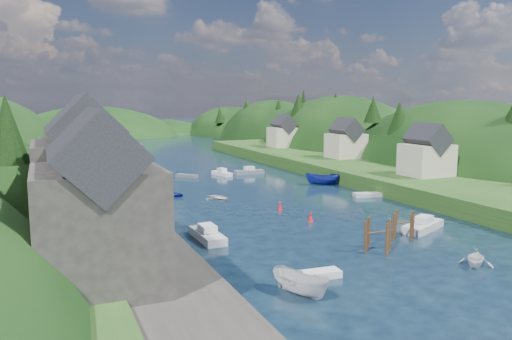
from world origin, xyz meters
name	(u,v)px	position (x,y,z in m)	size (l,w,h in m)	color
ground	(210,176)	(0.00, 50.00, 0.00)	(600.00, 600.00, 0.00)	black
hillside_right	(339,180)	(45.00, 75.00, -7.41)	(36.00, 245.56, 48.00)	black
far_hills	(121,160)	(1.22, 174.01, -10.80)	(103.00, 68.00, 44.00)	black
hill_trees	(195,115)	(1.68, 65.09, 11.16)	(91.46, 152.04, 12.74)	black
quay_left	(94,216)	(-24.00, 20.00, 1.00)	(12.00, 110.00, 2.00)	#2D2B28
terrace_left_grass	(28,219)	(-31.00, 20.00, 1.25)	(12.00, 110.00, 2.50)	#234719
quayside_buildings	(83,183)	(-26.00, 6.39, 7.09)	(8.00, 35.84, 12.90)	#2D2B28
boat_sheds	(66,162)	(-26.00, 39.00, 5.27)	(7.00, 21.00, 7.50)	#2D2D30
terrace_right	(351,169)	(25.00, 40.00, 1.20)	(16.00, 120.00, 2.40)	#234719
right_bank_cottages	(341,141)	(28.00, 48.33, 5.84)	(9.00, 59.24, 8.41)	beige
piling_cluster_near	(378,238)	(-0.09, -1.67, 1.25)	(3.38, 3.14, 3.64)	#382314
piling_cluster_far	(403,228)	(4.98, 0.76, 1.15)	(2.93, 2.76, 3.43)	#382314
channel_buoy_near	(310,218)	(-0.24, 11.04, 0.48)	(0.70, 0.70, 1.10)	red
channel_buoy_far	(280,206)	(-0.73, 18.30, 0.48)	(0.70, 0.70, 1.10)	red
moored_boats	(265,198)	(-0.62, 23.32, 0.61)	(32.83, 91.67, 2.24)	navy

